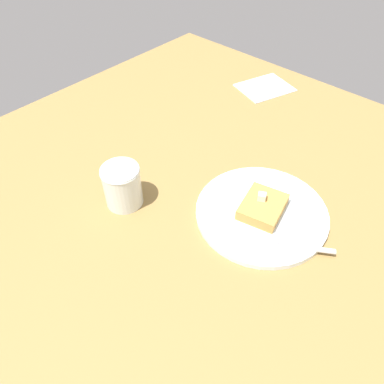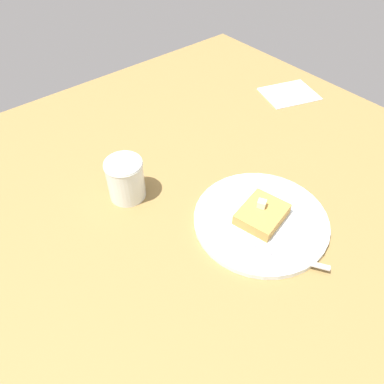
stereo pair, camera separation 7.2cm
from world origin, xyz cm
name	(u,v)px [view 1 (the left image)]	position (x,y,z in cm)	size (l,w,h in cm)	color
table_surface	(208,210)	(0.00, 0.00, 0.99)	(121.82, 121.82, 1.98)	olive
plate	(262,213)	(9.18, 5.44, 2.61)	(25.72, 25.72, 1.13)	silver
toast_slice_center	(263,207)	(9.18, 5.44, 4.27)	(7.52, 9.20, 2.33)	#B5853D
butter_pat_primary	(262,197)	(8.37, 5.88, 6.18)	(1.50, 1.35, 1.50)	#F7ECC6
fork	(284,245)	(16.83, 1.10, 3.29)	(14.25, 9.83, 0.36)	silver
syrup_jar	(123,187)	(-13.43, -10.17, 5.98)	(7.62, 7.62, 8.70)	#331308
napkin	(265,88)	(-18.09, 46.53, 2.13)	(11.54, 14.44, 0.30)	white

